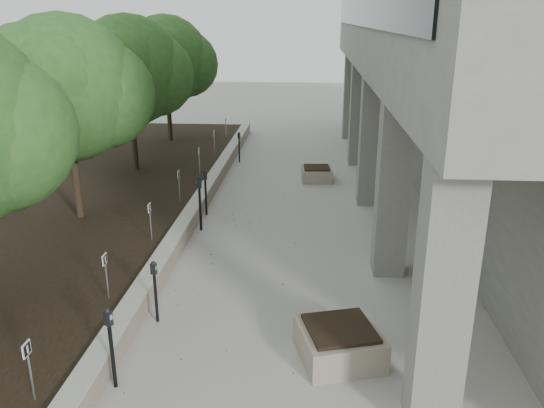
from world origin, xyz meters
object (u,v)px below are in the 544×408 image
(parking_meter_2, at_px, (155,292))
(parking_meter_5, at_px, (239,147))
(planter_front, at_px, (339,342))
(parking_meter_4, at_px, (206,193))
(planter_back, at_px, (316,174))
(parking_meter_3, at_px, (200,204))
(parking_meter_1, at_px, (112,348))
(crabapple_tree_4, at_px, (130,94))
(crabapple_tree_5, at_px, (167,79))
(crabapple_tree_3, at_px, (69,119))

(parking_meter_2, bearing_deg, parking_meter_5, 105.31)
(parking_meter_2, relative_size, planter_front, 0.97)
(parking_meter_4, height_order, planter_back, parking_meter_4)
(parking_meter_5, bearing_deg, parking_meter_4, -88.48)
(parking_meter_3, bearing_deg, parking_meter_5, 79.18)
(parking_meter_5, relative_size, planter_back, 1.17)
(parking_meter_1, distance_m, parking_meter_3, 6.87)
(parking_meter_3, relative_size, planter_back, 1.44)
(crabapple_tree_4, relative_size, crabapple_tree_5, 1.00)
(planter_front, bearing_deg, parking_meter_2, 164.93)
(crabapple_tree_5, bearing_deg, parking_meter_2, -76.77)
(crabapple_tree_4, height_order, parking_meter_3, crabapple_tree_4)
(crabapple_tree_3, distance_m, parking_meter_4, 4.31)
(crabapple_tree_3, relative_size, parking_meter_4, 3.84)
(parking_meter_4, relative_size, planter_front, 1.06)
(crabapple_tree_5, relative_size, planter_back, 5.01)
(crabapple_tree_5, height_order, parking_meter_4, crabapple_tree_5)
(planter_back, bearing_deg, crabapple_tree_3, -140.45)
(parking_meter_4, bearing_deg, crabapple_tree_4, 124.58)
(crabapple_tree_4, xyz_separation_m, parking_meter_1, (3.30, -11.62, -2.40))
(crabapple_tree_4, height_order, parking_meter_2, crabapple_tree_4)
(parking_meter_2, relative_size, parking_meter_4, 0.92)
(parking_meter_3, height_order, planter_front, parking_meter_3)
(parking_meter_4, xyz_separation_m, parking_meter_5, (0.17, 6.30, -0.07))
(crabapple_tree_5, distance_m, parking_meter_4, 9.44)
(parking_meter_2, height_order, planter_front, parking_meter_2)
(crabapple_tree_3, relative_size, planter_front, 4.08)
(crabapple_tree_5, bearing_deg, parking_meter_1, -78.76)
(parking_meter_3, bearing_deg, parking_meter_1, -100.36)
(planter_back, bearing_deg, parking_meter_2, -107.33)
(parking_meter_3, xyz_separation_m, planter_back, (3.24, 5.18, -0.53))
(parking_meter_1, distance_m, parking_meter_4, 8.09)
(parking_meter_1, relative_size, parking_meter_2, 1.11)
(parking_meter_2, relative_size, parking_meter_5, 1.02)
(crabapple_tree_4, distance_m, planter_back, 7.18)
(parking_meter_4, distance_m, parking_meter_5, 6.30)
(crabapple_tree_3, relative_size, parking_meter_1, 3.78)
(parking_meter_4, bearing_deg, parking_meter_5, 80.43)
(parking_meter_2, relative_size, parking_meter_3, 0.83)
(parking_meter_5, xyz_separation_m, planter_back, (3.15, -2.35, -0.38))
(crabapple_tree_3, relative_size, planter_back, 5.01)
(crabapple_tree_3, height_order, parking_meter_5, crabapple_tree_3)
(crabapple_tree_5, height_order, parking_meter_1, crabapple_tree_5)
(parking_meter_3, xyz_separation_m, parking_meter_5, (0.09, 7.53, -0.15))
(crabapple_tree_4, height_order, parking_meter_1, crabapple_tree_4)
(parking_meter_2, xyz_separation_m, planter_back, (3.13, 10.03, -0.39))
(parking_meter_3, bearing_deg, crabapple_tree_4, 114.85)
(parking_meter_2, distance_m, planter_front, 3.64)
(crabapple_tree_4, xyz_separation_m, planter_front, (6.94, -10.55, -2.81))
(crabapple_tree_3, xyz_separation_m, parking_meter_2, (3.44, -4.61, -2.47))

